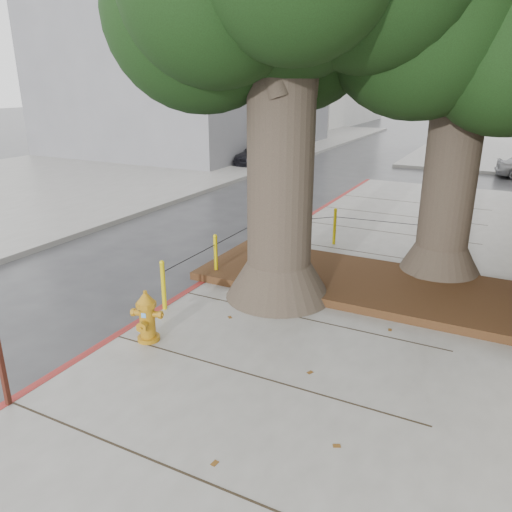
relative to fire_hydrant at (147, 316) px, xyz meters
The scene contains 10 objects.
ground 1.54m from the fire_hydrant, ahead, with size 140.00×140.00×0.00m, color #28282B.
sidewalk_opposite 15.99m from the fire_hydrant, 141.90° to the left, with size 14.00×60.00×0.15m, color slate.
curb_red 2.48m from the fire_hydrant, 103.80° to the left, with size 0.14×26.00×0.16m, color maroon.
planter_bed 4.43m from the fire_hydrant, 58.36° to the left, with size 6.40×2.60×0.16m, color black.
building_far_grey 26.31m from the fire_hydrant, 121.85° to the left, with size 12.00×16.00×12.00m, color slate.
building_far_white 48.00m from the fire_hydrant, 109.15° to the left, with size 12.00×18.00×15.00m, color silver.
tree_far 7.95m from the fire_hydrant, 51.97° to the left, with size 4.50×3.80×7.17m.
bollard_ring 4.28m from the fire_hydrant, 82.58° to the left, with size 3.79×5.39×0.95m.
fire_hydrant is the anchor object (origin of this frame).
car_dark 18.82m from the fire_hydrant, 110.95° to the left, with size 1.59×3.90×1.13m, color black.
Camera 1 is at (3.39, -5.42, 4.10)m, focal length 35.00 mm.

